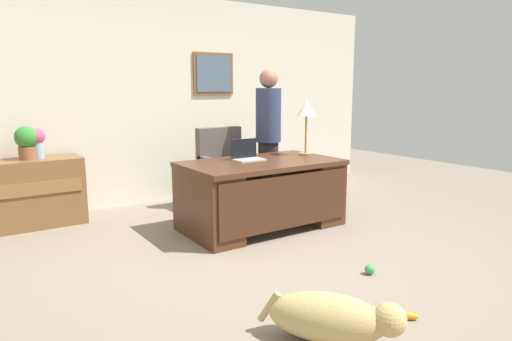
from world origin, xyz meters
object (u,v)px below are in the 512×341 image
Objects in this scene: desk at (263,192)px; desk_lamp at (306,112)px; armchair at (226,173)px; person_standing at (268,136)px; dog_toy_ball at (370,270)px; credenza at (24,194)px; vase_with_flowers at (38,140)px; dog_toy_bone at (353,310)px; dog_toy_plush at (406,316)px; laptop at (247,155)px; dog_lying at (333,318)px; potted_plant at (27,141)px.

desk_lamp is (0.69, 0.11, 0.84)m from desk.
person_standing is (0.54, -0.15, 0.44)m from armchair.
armchair is at bearing 88.46° from dog_toy_ball.
credenza is 3.67× the size of vase_with_flowers.
dog_toy_plush is (0.24, -0.25, 0.00)m from dog_toy_bone.
person_standing reaches higher than desk.
armchair is (0.07, 0.90, 0.07)m from desk.
dog_toy_plush is (-0.43, -3.10, -0.44)m from armchair.
vase_with_flowers is 4.11m from dog_toy_plush.
dog_toy_ball is (0.09, -1.72, -0.75)m from laptop.
laptop is 1.63× the size of dog_toy_bone.
laptop is (-0.09, 0.18, 0.39)m from desk.
credenza is 3.79m from dog_lying.
person_standing is at bearing 97.11° from desk_lamp.
laptop is 2.29m from vase_with_flowers.
desk_lamp reaches higher than desk.
dog_toy_plush is at bearing -63.95° from credenza.
potted_plant is at bearing 144.71° from desk.
laptop is at bearing -34.50° from vase_with_flowers.
dog_toy_plush is (-0.36, -0.65, -0.02)m from dog_toy_ball.
dog_toy_bone is (-0.60, -0.40, -0.02)m from dog_toy_ball.
dog_toy_ball is at bearing -55.44° from potted_plant.
vase_with_flowers is at bearing 123.13° from dog_toy_ball.
person_standing is at bearing 71.83° from dog_toy_plush.
desk is 1.59m from dog_toy_ball.
desk is 0.91m from armchair.
dog_lying is at bearing -153.57° from dog_toy_bone.
desk is at bearing -63.84° from laptop.
laptop is 2.02× the size of dog_toy_plush.
desk_lamp is 7.73× the size of dog_toy_ball.
laptop is at bearing 69.35° from dog_lying.
desk is 5.25× the size of laptop.
person_standing is at bearing 65.90° from dog_toy_bone.
dog_toy_bone is at bearing -122.05° from desk_lamp.
person_standing is 5.43× the size of laptop.
dog_toy_ball is at bearing 33.58° from dog_toy_bone.
dog_toy_ball is (1.97, -3.02, -0.91)m from vase_with_flowers.
potted_plant reaches higher than dog_toy_ball.
potted_plant is at bearing 124.56° from dog_toy_ball.
dog_toy_ball is at bearing -87.07° from laptop.
credenza is at bearing -179.56° from vase_with_flowers.
person_standing is 0.73m from desk_lamp.
credenza is 3.26m from desk_lamp.
armchair reaches higher than dog_toy_bone.
desk_lamp is 2.81m from dog_toy_plush.
dog_toy_ball is (0.00, -1.55, -0.36)m from desk.
dog_lying reaches higher than dog_toy_plush.
dog_toy_bone is at bearing -146.42° from dog_toy_ball.
vase_with_flowers is at bearing 113.65° from dog_toy_plush.
armchair is 1.27m from desk_lamp.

